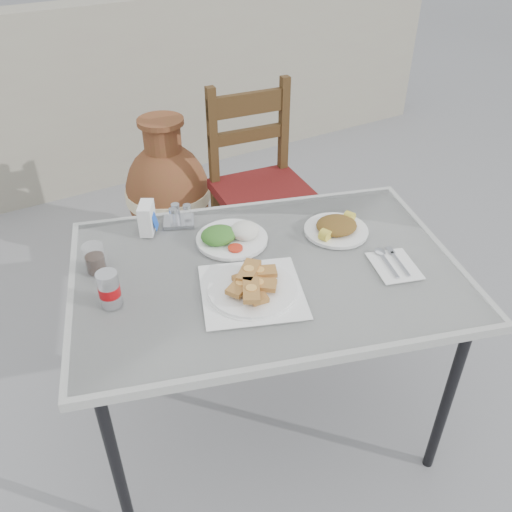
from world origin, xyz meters
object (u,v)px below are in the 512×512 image
cola_glass (95,260)px  chair (261,187)px  cafe_table (267,280)px  soda_can (109,289)px  condiment_caddy (179,217)px  terracotta_urn (168,194)px  salad_rice_plate (231,236)px  napkin_holder (147,218)px  pide_plate (252,284)px  salad_chopped_plate (336,227)px

cola_glass → chair: (0.99, 0.62, -0.29)m
cafe_table → soda_can: soda_can is taller
condiment_caddy → terracotta_urn: 1.06m
cola_glass → terracotta_urn: (0.65, 1.05, -0.45)m
salad_rice_plate → chair: chair is taller
salad_rice_plate → napkin_holder: bearing=137.9°
soda_can → cola_glass: size_ratio=1.18×
napkin_holder → chair: size_ratio=0.11×
pide_plate → terracotta_urn: pide_plate is taller
soda_can → napkin_holder: 0.41m
pide_plate → napkin_holder: napkin_holder is taller
napkin_holder → soda_can: bearing=-96.1°
cola_glass → napkin_holder: bearing=31.1°
condiment_caddy → cafe_table: bearing=-70.0°
cafe_table → cola_glass: size_ratio=14.96×
pide_plate → chair: size_ratio=0.40×
cafe_table → cola_glass: 0.57m
napkin_holder → chair: 0.95m
cafe_table → condiment_caddy: condiment_caddy is taller
cafe_table → salad_rice_plate: size_ratio=5.82×
cafe_table → salad_rice_plate: bearing=99.0°
cafe_table → napkin_holder: (-0.26, 0.40, 0.11)m
salad_chopped_plate → soda_can: soda_can is taller
napkin_holder → condiment_caddy: size_ratio=0.81×
napkin_holder → condiment_caddy: bearing=26.6°
salad_chopped_plate → cafe_table: bearing=-170.6°
salad_rice_plate → condiment_caddy: condiment_caddy is taller
soda_can → terracotta_urn: (0.66, 1.24, -0.46)m
cafe_table → chair: chair is taller
pide_plate → cola_glass: 0.52m
cafe_table → salad_chopped_plate: salad_chopped_plate is taller
salad_chopped_plate → cola_glass: bearing=165.8°
salad_rice_plate → terracotta_urn: bearing=80.6°
salad_rice_plate → soda_can: soda_can is taller
salad_rice_plate → pide_plate: bearing=-105.1°
salad_rice_plate → napkin_holder: napkin_holder is taller
cafe_table → napkin_holder: bearing=123.0°
cafe_table → napkin_holder: 0.49m
soda_can → chair: chair is taller
salad_rice_plate → soda_can: bearing=-165.8°
salad_chopped_plate → chair: chair is taller
salad_rice_plate → terracotta_urn: salad_rice_plate is taller
terracotta_urn → soda_can: bearing=-118.1°
pide_plate → condiment_caddy: condiment_caddy is taller
salad_chopped_plate → napkin_holder: size_ratio=2.09×
chair → napkin_holder: bearing=-141.3°
cafe_table → condiment_caddy: bearing=110.0°
cola_glass → chair: 1.21m
condiment_caddy → chair: chair is taller
cola_glass → condiment_caddy: cola_glass is taller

